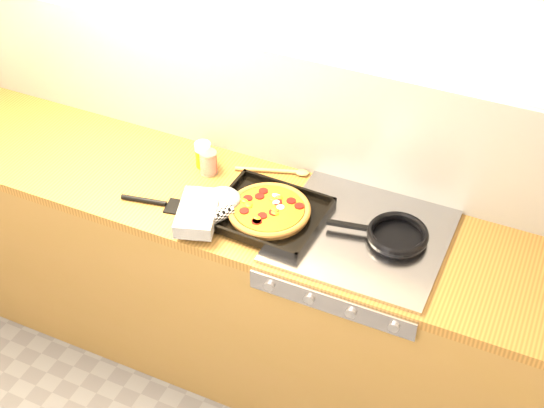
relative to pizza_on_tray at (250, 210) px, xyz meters
The scene contains 9 objects.
room_shell 0.42m from the pizza_on_tray, 95.92° to the left, with size 3.20×3.20×3.20m.
counter_run 0.50m from the pizza_on_tray, 115.57° to the left, with size 3.20×0.62×0.90m.
stovetop 0.42m from the pizza_on_tray, 10.85° to the left, with size 0.60×0.56×0.02m, color #A2A1A7.
pizza_on_tray is the anchor object (origin of this frame).
frying_pan 0.54m from the pizza_on_tray, 11.04° to the left, with size 0.38×0.26×0.04m.
tomato_can 0.33m from the pizza_on_tray, 145.60° to the left, with size 0.08×0.08×0.10m.
juice_glass 0.38m from the pizza_on_tray, 145.30° to the left, with size 0.08×0.08×0.11m.
wooden_spoon 0.30m from the pizza_on_tray, 93.31° to the left, with size 0.29×0.12×0.02m.
black_spatula 0.36m from the pizza_on_tray, 168.84° to the right, with size 0.29×0.10×0.02m.
Camera 1 is at (0.99, -0.87, 2.75)m, focal length 50.00 mm.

